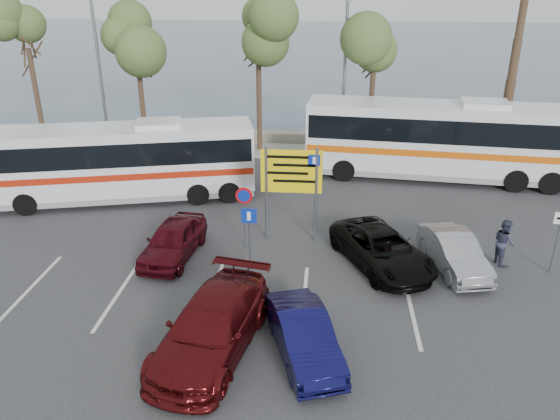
# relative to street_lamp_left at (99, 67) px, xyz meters

# --- Properties ---
(ground) EXTENTS (120.00, 120.00, 0.00)m
(ground) POSITION_rel_street_lamp_left_xyz_m (10.00, -13.52, -4.60)
(ground) COLOR #2F2F31
(ground) RESTS_ON ground
(kerb_strip) EXTENTS (44.00, 2.40, 0.15)m
(kerb_strip) POSITION_rel_street_lamp_left_xyz_m (10.00, 0.48, -4.52)
(kerb_strip) COLOR gray
(kerb_strip) RESTS_ON ground
(seawall) EXTENTS (48.00, 0.80, 0.60)m
(seawall) POSITION_rel_street_lamp_left_xyz_m (10.00, 2.48, -4.30)
(seawall) COLOR #A49B83
(seawall) RESTS_ON ground
(sea) EXTENTS (140.00, 140.00, 0.00)m
(sea) POSITION_rel_street_lamp_left_xyz_m (10.00, 46.48, -4.59)
(sea) COLOR #3D5062
(sea) RESTS_ON ground
(tree_far_left) EXTENTS (3.20, 3.20, 7.60)m
(tree_far_left) POSITION_rel_street_lamp_left_xyz_m (-4.00, 0.48, 1.73)
(tree_far_left) COLOR #382619
(tree_far_left) RESTS_ON kerb_strip
(tree_left) EXTENTS (3.20, 3.20, 7.20)m
(tree_left) POSITION_rel_street_lamp_left_xyz_m (2.00, 0.48, 1.41)
(tree_left) COLOR #382619
(tree_left) RESTS_ON kerb_strip
(tree_mid) EXTENTS (3.20, 3.20, 8.00)m
(tree_mid) POSITION_rel_street_lamp_left_xyz_m (8.50, 0.48, 2.06)
(tree_mid) COLOR #382619
(tree_mid) RESTS_ON kerb_strip
(tree_right) EXTENTS (3.20, 3.20, 7.40)m
(tree_right) POSITION_rel_street_lamp_left_xyz_m (14.50, 0.48, 1.57)
(tree_right) COLOR #382619
(tree_right) RESTS_ON kerb_strip
(street_lamp_left) EXTENTS (0.45, 1.15, 8.01)m
(street_lamp_left) POSITION_rel_street_lamp_left_xyz_m (0.00, 0.00, 0.00)
(street_lamp_left) COLOR slate
(street_lamp_left) RESTS_ON kerb_strip
(street_lamp_right) EXTENTS (0.45, 1.15, 8.01)m
(street_lamp_right) POSITION_rel_street_lamp_left_xyz_m (13.00, 0.00, 0.00)
(street_lamp_right) COLOR slate
(street_lamp_right) RESTS_ON kerb_strip
(direction_sign) EXTENTS (2.20, 0.12, 3.60)m
(direction_sign) POSITION_rel_street_lamp_left_xyz_m (11.00, -10.32, -2.17)
(direction_sign) COLOR slate
(direction_sign) RESTS_ON ground
(sign_no_stop) EXTENTS (0.60, 0.08, 2.35)m
(sign_no_stop) POSITION_rel_street_lamp_left_xyz_m (9.40, -11.13, -3.02)
(sign_no_stop) COLOR slate
(sign_no_stop) RESTS_ON ground
(sign_parking) EXTENTS (0.50, 0.07, 2.25)m
(sign_parking) POSITION_rel_street_lamp_left_xyz_m (9.80, -12.73, -3.13)
(sign_parking) COLOR slate
(sign_parking) RESTS_ON ground
(sign_taxi) EXTENTS (0.50, 0.07, 2.20)m
(sign_taxi) POSITION_rel_street_lamp_left_xyz_m (19.80, -12.03, -3.18)
(sign_taxi) COLOR slate
(sign_taxi) RESTS_ON ground
(lane_markings) EXTENTS (12.02, 4.20, 0.01)m
(lane_markings) POSITION_rel_street_lamp_left_xyz_m (8.86, -14.52, -4.60)
(lane_markings) COLOR silver
(lane_markings) RESTS_ON ground
(coach_bus_left) EXTENTS (11.39, 5.02, 3.47)m
(coach_bus_left) POSITION_rel_street_lamp_left_xyz_m (3.50, -7.02, -2.99)
(coach_bus_left) COLOR silver
(coach_bus_left) RESTS_ON ground
(coach_bus_right) EXTENTS (12.57, 3.83, 3.86)m
(coach_bus_right) POSITION_rel_street_lamp_left_xyz_m (17.50, -3.02, -2.81)
(coach_bus_right) COLOR silver
(coach_bus_right) RESTS_ON ground
(car_blue) EXTENTS (2.41, 3.93, 1.22)m
(car_blue) POSITION_rel_street_lamp_left_xyz_m (11.80, -17.02, -3.99)
(car_blue) COLOR #0E0D3F
(car_blue) RESTS_ON ground
(car_maroon) EXTENTS (2.97, 5.32, 1.46)m
(car_maroon) POSITION_rel_street_lamp_left_xyz_m (9.40, -17.02, -3.87)
(car_maroon) COLOR #520D10
(car_maroon) RESTS_ON ground
(car_red) EXTENTS (1.91, 3.91, 1.28)m
(car_red) POSITION_rel_street_lamp_left_xyz_m (7.00, -12.02, -3.96)
(car_red) COLOR #460A13
(car_red) RESTS_ON ground
(suv_black) EXTENTS (3.82, 4.95, 1.25)m
(suv_black) POSITION_rel_street_lamp_left_xyz_m (14.20, -12.02, -3.97)
(suv_black) COLOR black
(suv_black) RESTS_ON ground
(car_silver_b) EXTENTS (2.02, 3.88, 1.22)m
(car_silver_b) POSITION_rel_street_lamp_left_xyz_m (16.60, -12.02, -3.99)
(car_silver_b) COLOR #939398
(car_silver_b) RESTS_ON ground
(pedestrian_far) EXTENTS (0.77, 0.91, 1.62)m
(pedestrian_far) POSITION_rel_street_lamp_left_xyz_m (18.33, -11.48, -3.79)
(pedestrian_far) COLOR #34364E
(pedestrian_far) RESTS_ON ground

